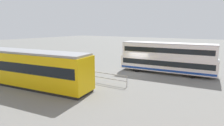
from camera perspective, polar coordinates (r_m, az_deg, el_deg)
ground_plane at (r=24.25m, az=7.73°, el=-2.84°), size 160.00×160.00×0.00m
double_decker_bus at (r=24.27m, az=16.27°, el=1.52°), size 11.53×3.44×3.80m
tram_yellow at (r=20.08m, az=-24.30°, el=-1.29°), size 13.92×4.40×3.48m
pedestrian_near_railing at (r=21.95m, az=-14.45°, el=-1.99°), size 0.44×0.44×1.65m
pedestrian_railing at (r=20.48m, az=-7.09°, el=-3.20°), size 9.27×0.41×1.08m
info_sign at (r=22.61m, az=-14.57°, el=-0.13°), size 0.97×0.23×2.24m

